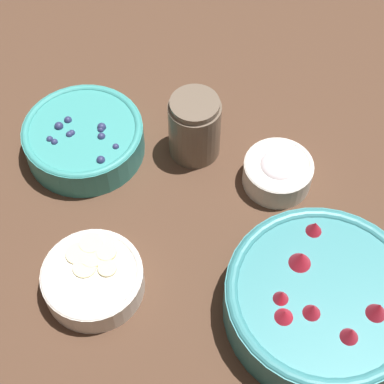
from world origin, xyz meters
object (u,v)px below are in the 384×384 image
(bowl_strawberries, at_px, (322,299))
(bowl_bananas, at_px, (93,278))
(bowl_cream, at_px, (278,171))
(bowl_blueberries, at_px, (84,137))
(jar_chocolate, at_px, (195,129))

(bowl_strawberries, relative_size, bowl_bananas, 1.85)
(bowl_cream, bearing_deg, bowl_blueberries, 173.93)
(bowl_bananas, bearing_deg, bowl_blueberries, 103.76)
(bowl_blueberries, relative_size, bowl_cream, 1.78)
(bowl_strawberries, relative_size, bowl_cream, 2.44)
(bowl_cream, bearing_deg, bowl_bananas, -140.35)
(bowl_bananas, distance_m, bowl_cream, 0.32)
(jar_chocolate, bearing_deg, bowl_bananas, -114.16)
(bowl_strawberries, xyz_separation_m, bowl_cream, (-0.06, 0.21, -0.01))
(jar_chocolate, bearing_deg, bowl_strawberries, -53.90)
(bowl_bananas, xyz_separation_m, jar_chocolate, (0.11, 0.25, 0.02))
(bowl_strawberries, distance_m, bowl_bananas, 0.30)
(bowl_bananas, relative_size, jar_chocolate, 1.25)
(bowl_strawberries, bearing_deg, bowl_blueberries, 146.08)
(bowl_strawberries, bearing_deg, bowl_bananas, 178.40)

